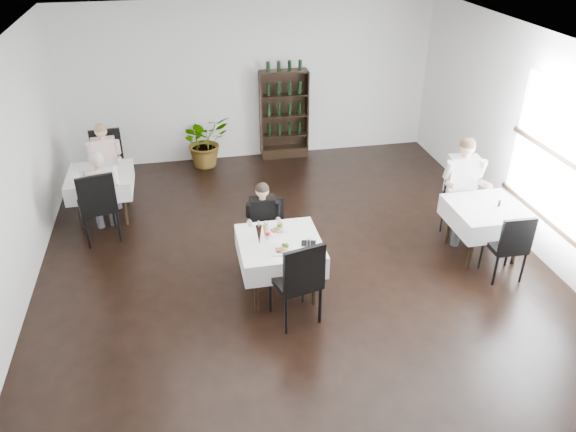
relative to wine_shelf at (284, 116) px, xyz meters
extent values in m
plane|color=black|center=(-0.60, -4.31, -0.85)|extent=(9.00, 9.00, 0.00)
plane|color=white|center=(-0.60, -4.31, 2.15)|extent=(9.00, 9.00, 0.00)
plane|color=white|center=(-0.60, 0.19, 0.65)|extent=(7.00, 0.00, 7.00)
plane|color=white|center=(2.90, -4.31, 0.65)|extent=(0.00, 9.00, 9.00)
cube|color=white|center=(2.88, -4.31, 0.70)|extent=(0.03, 2.20, 1.80)
cube|color=black|center=(2.86, -4.31, -0.22)|extent=(0.05, 2.30, 0.06)
cube|color=black|center=(0.00, 0.01, -0.75)|extent=(0.90, 0.28, 0.20)
cylinder|color=black|center=(-1.27, -4.68, -0.49)|extent=(0.06, 0.06, 0.71)
cylinder|color=black|center=(-1.27, -3.95, -0.49)|extent=(0.06, 0.06, 0.71)
cylinder|color=black|center=(-0.53, -4.68, -0.49)|extent=(0.06, 0.06, 0.71)
cylinder|color=black|center=(-0.53, -3.95, -0.49)|extent=(0.06, 0.06, 0.71)
cube|color=black|center=(-0.90, -4.31, -0.12)|extent=(0.85, 0.85, 0.04)
cube|color=white|center=(-0.90, -4.31, -0.23)|extent=(1.03, 1.03, 0.30)
cylinder|color=black|center=(-3.64, -2.15, -0.49)|extent=(0.06, 0.06, 0.71)
cylinder|color=black|center=(-3.64, -1.47, -0.49)|extent=(0.06, 0.06, 0.71)
cylinder|color=black|center=(-2.96, -2.15, -0.49)|extent=(0.06, 0.06, 0.71)
cylinder|color=black|center=(-2.96, -1.47, -0.49)|extent=(0.06, 0.06, 0.71)
cube|color=black|center=(-3.30, -1.81, -0.12)|extent=(0.80, 0.80, 0.04)
cube|color=white|center=(-3.30, -1.81, -0.23)|extent=(0.98, 0.98, 0.30)
cylinder|color=black|center=(1.76, -4.35, -0.49)|extent=(0.06, 0.06, 0.71)
cylinder|color=black|center=(1.76, -3.67, -0.49)|extent=(0.06, 0.06, 0.71)
cylinder|color=black|center=(2.44, -4.35, -0.49)|extent=(0.06, 0.06, 0.71)
cylinder|color=black|center=(2.44, -3.67, -0.49)|extent=(0.06, 0.06, 0.71)
cube|color=black|center=(2.10, -4.01, -0.12)|extent=(0.80, 0.80, 0.04)
cube|color=white|center=(2.10, -4.01, -0.23)|extent=(0.98, 0.98, 0.30)
imported|color=#246121|center=(-1.55, -0.11, -0.35)|extent=(1.13, 1.07, 0.98)
cylinder|color=black|center=(-1.02, -3.85, -0.64)|extent=(0.03, 0.03, 0.41)
cylinder|color=black|center=(-1.06, -3.49, -0.64)|extent=(0.03, 0.03, 0.41)
cylinder|color=black|center=(-0.66, -3.80, -0.64)|extent=(0.03, 0.03, 0.41)
cylinder|color=black|center=(-0.71, -3.45, -0.64)|extent=(0.03, 0.03, 0.41)
cube|color=black|center=(-0.86, -3.65, -0.41)|extent=(0.46, 0.46, 0.06)
cube|color=black|center=(-0.89, -3.46, -0.16)|extent=(0.42, 0.09, 0.45)
cylinder|color=black|center=(-0.66, -4.60, -0.59)|extent=(0.04, 0.04, 0.52)
cylinder|color=black|center=(-0.55, -5.04, -0.59)|extent=(0.04, 0.04, 0.52)
cylinder|color=black|center=(-1.10, -4.71, -0.59)|extent=(0.04, 0.04, 0.52)
cylinder|color=black|center=(-0.98, -5.15, -0.59)|extent=(0.04, 0.04, 0.52)
cube|color=black|center=(-0.82, -4.88, -0.29)|extent=(0.63, 0.63, 0.08)
cube|color=black|center=(-0.76, -5.11, 0.01)|extent=(0.52, 0.18, 0.56)
cylinder|color=black|center=(-3.42, -1.32, -0.59)|extent=(0.04, 0.04, 0.51)
cylinder|color=black|center=(-3.47, -0.88, -0.59)|extent=(0.04, 0.04, 0.51)
cylinder|color=black|center=(-2.98, -1.27, -0.59)|extent=(0.04, 0.04, 0.51)
cylinder|color=black|center=(-3.03, -0.83, -0.59)|extent=(0.04, 0.04, 0.51)
cube|color=black|center=(-3.23, -1.07, -0.30)|extent=(0.57, 0.57, 0.08)
cube|color=black|center=(-3.25, -0.84, 0.00)|extent=(0.52, 0.11, 0.56)
cylinder|color=black|center=(-3.13, -2.22, -0.59)|extent=(0.04, 0.04, 0.52)
cylinder|color=black|center=(-3.03, -2.66, -0.59)|extent=(0.04, 0.04, 0.52)
cylinder|color=black|center=(-3.57, -2.33, -0.59)|extent=(0.04, 0.04, 0.52)
cylinder|color=black|center=(-3.46, -2.76, -0.59)|extent=(0.04, 0.04, 0.52)
cube|color=black|center=(-3.30, -2.49, -0.29)|extent=(0.63, 0.63, 0.08)
cube|color=black|center=(-3.24, -2.72, 0.01)|extent=(0.52, 0.18, 0.56)
cylinder|color=black|center=(1.88, -3.67, -0.65)|extent=(0.03, 0.03, 0.40)
cylinder|color=black|center=(1.82, -3.33, -0.65)|extent=(0.03, 0.03, 0.40)
cylinder|color=black|center=(2.22, -3.60, -0.65)|extent=(0.03, 0.03, 0.40)
cylinder|color=black|center=(2.15, -3.26, -0.65)|extent=(0.03, 0.03, 0.40)
cube|color=black|center=(2.02, -3.47, -0.43)|extent=(0.47, 0.47, 0.06)
cube|color=black|center=(1.98, -3.29, -0.19)|extent=(0.40, 0.12, 0.43)
cylinder|color=black|center=(2.31, -4.38, -0.62)|extent=(0.04, 0.04, 0.45)
cylinder|color=black|center=(2.30, -4.77, -0.62)|extent=(0.04, 0.04, 0.45)
cylinder|color=black|center=(1.92, -4.37, -0.62)|extent=(0.04, 0.04, 0.45)
cylinder|color=black|center=(1.91, -4.76, -0.62)|extent=(0.04, 0.04, 0.45)
cube|color=black|center=(2.11, -4.57, -0.36)|extent=(0.47, 0.47, 0.07)
cube|color=black|center=(2.10, -4.78, -0.10)|extent=(0.46, 0.06, 0.49)
cube|color=#403F47|center=(-1.09, -3.73, -0.37)|extent=(0.13, 0.36, 0.12)
cylinder|color=#403F47|center=(-1.09, -3.88, -0.64)|extent=(0.09, 0.09, 0.42)
cube|color=#403F47|center=(-0.92, -3.73, -0.37)|extent=(0.13, 0.36, 0.12)
cylinder|color=#403F47|center=(-0.92, -3.89, -0.64)|extent=(0.09, 0.09, 0.42)
cube|color=black|center=(-1.00, -3.57, -0.09)|extent=(0.35, 0.20, 0.47)
cylinder|color=#D5A785|center=(-1.20, -3.79, -0.10)|extent=(0.08, 0.27, 0.13)
cylinder|color=#D5A785|center=(-0.81, -3.81, -0.10)|extent=(0.08, 0.27, 0.13)
sphere|color=#D5A785|center=(-1.00, -3.59, 0.27)|extent=(0.18, 0.18, 0.18)
sphere|color=black|center=(-1.00, -3.59, 0.30)|extent=(0.18, 0.18, 0.18)
cube|color=#403F47|center=(-3.33, -1.42, -0.31)|extent=(0.17, 0.41, 0.13)
cylinder|color=#403F47|center=(-3.31, -1.59, -0.61)|extent=(0.10, 0.10, 0.47)
cube|color=#403F47|center=(-3.14, -1.40, -0.31)|extent=(0.17, 0.41, 0.13)
cylinder|color=#403F47|center=(-3.12, -1.57, -0.61)|extent=(0.10, 0.10, 0.47)
cube|color=beige|center=(-3.25, -1.23, 0.00)|extent=(0.40, 0.25, 0.52)
cylinder|color=#D5A785|center=(-3.44, -1.50, -0.02)|extent=(0.10, 0.30, 0.15)
cylinder|color=#D5A785|center=(-3.01, -1.46, -0.02)|extent=(0.10, 0.30, 0.15)
sphere|color=#D5A785|center=(-3.25, -1.25, 0.40)|extent=(0.20, 0.20, 0.20)
sphere|color=olive|center=(-3.25, -1.25, 0.43)|extent=(0.20, 0.20, 0.20)
cube|color=#403F47|center=(-3.13, -2.29, -0.31)|extent=(0.21, 0.42, 0.13)
cylinder|color=#403F47|center=(-3.17, -2.12, -0.61)|extent=(0.11, 0.11, 0.47)
cube|color=#403F47|center=(-3.32, -2.33, -0.31)|extent=(0.21, 0.42, 0.13)
cylinder|color=#403F47|center=(-3.36, -2.16, -0.61)|extent=(0.11, 0.11, 0.47)
cube|color=silver|center=(-3.19, -2.49, 0.01)|extent=(0.42, 0.28, 0.53)
cylinder|color=#D5A785|center=(-3.03, -2.20, -0.01)|extent=(0.13, 0.31, 0.15)
cylinder|color=#D5A785|center=(-3.46, -2.28, -0.01)|extent=(0.13, 0.31, 0.15)
sphere|color=#D5A785|center=(-3.20, -2.47, 0.41)|extent=(0.20, 0.20, 0.20)
sphere|color=beige|center=(-3.20, -2.47, 0.44)|extent=(0.20, 0.20, 0.20)
cube|color=#403F47|center=(1.88, -3.55, -0.24)|extent=(0.21, 0.47, 0.15)
cylinder|color=#403F47|center=(1.86, -3.74, -0.58)|extent=(0.12, 0.12, 0.53)
cube|color=#403F47|center=(2.09, -3.58, -0.24)|extent=(0.21, 0.47, 0.15)
cylinder|color=#403F47|center=(2.07, -3.77, -0.58)|extent=(0.12, 0.12, 0.53)
cube|color=silver|center=(2.01, -3.36, 0.11)|extent=(0.46, 0.29, 0.59)
cylinder|color=#D5A785|center=(1.73, -3.62, 0.09)|extent=(0.13, 0.34, 0.17)
cylinder|color=#D5A785|center=(2.22, -3.68, 0.09)|extent=(0.13, 0.34, 0.17)
sphere|color=#D5A785|center=(2.01, -3.38, 0.56)|extent=(0.23, 0.23, 0.23)
sphere|color=brown|center=(2.01, -3.38, 0.60)|extent=(0.23, 0.23, 0.23)
cube|color=white|center=(-0.89, -4.08, -0.07)|extent=(0.29, 0.29, 0.02)
cube|color=#5C321A|center=(-0.92, -4.10, -0.05)|extent=(0.12, 0.11, 0.02)
sphere|color=#3B691C|center=(-0.83, -4.04, -0.03)|extent=(0.06, 0.06, 0.06)
cube|color=olive|center=(-0.87, -4.13, -0.05)|extent=(0.09, 0.07, 0.02)
cube|color=white|center=(-0.91, -4.55, -0.07)|extent=(0.29, 0.29, 0.02)
cube|color=#5C321A|center=(-0.94, -4.57, -0.05)|extent=(0.10, 0.08, 0.02)
sphere|color=#3B691C|center=(-0.85, -4.51, -0.03)|extent=(0.06, 0.06, 0.06)
cube|color=olive|center=(-0.89, -4.61, -0.05)|extent=(0.11, 0.10, 0.02)
cone|color=black|center=(-1.17, -4.36, 0.06)|extent=(0.08, 0.08, 0.27)
cylinder|color=silver|center=(-1.17, -4.36, 0.23)|extent=(0.02, 0.02, 0.07)
cone|color=#B8822F|center=(-1.07, -4.23, 0.03)|extent=(0.06, 0.06, 0.21)
cylinder|color=silver|center=(-1.07, -4.23, 0.15)|extent=(0.02, 0.02, 0.05)
cylinder|color=silver|center=(-1.04, -4.24, 0.02)|extent=(0.06, 0.06, 0.19)
cylinder|color=red|center=(-1.04, -4.24, 0.01)|extent=(0.06, 0.06, 0.05)
cylinder|color=silver|center=(-1.04, -4.24, 0.14)|extent=(0.02, 0.02, 0.05)
cube|color=black|center=(-0.56, -4.46, -0.07)|extent=(0.21, 0.18, 0.01)
cylinder|color=silver|center=(-0.58, -4.46, -0.06)|extent=(0.07, 0.20, 0.01)
cylinder|color=silver|center=(-0.54, -4.46, -0.06)|extent=(0.06, 0.20, 0.01)
cylinder|color=black|center=(2.26, -4.04, -0.03)|extent=(0.04, 0.04, 0.09)
camera|label=1|loc=(-1.98, -10.17, 3.67)|focal=35.00mm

